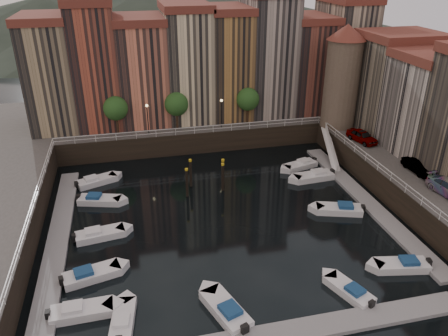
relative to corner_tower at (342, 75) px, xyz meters
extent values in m
plane|color=black|center=(-20.00, -14.50, -10.19)|extent=(200.00, 200.00, 0.00)
cube|color=black|center=(-20.00, 11.50, -8.69)|extent=(80.00, 20.00, 3.00)
cube|color=gray|center=(-36.20, -15.50, -10.02)|extent=(2.00, 28.00, 0.35)
cube|color=gray|center=(-3.80, -15.50, -10.02)|extent=(2.00, 28.00, 0.35)
cube|color=gray|center=(-20.00, -31.50, -10.02)|extent=(30.00, 2.00, 0.35)
cone|color=#2D382D|center=(-50.00, 95.50, -3.19)|extent=(80.00, 80.00, 14.00)
cone|color=#2D382D|center=(-15.00, 95.50, -1.19)|extent=(100.00, 100.00, 18.00)
cone|color=#2D382D|center=(20.00, 95.50, -4.19)|extent=(70.00, 70.00, 12.00)
cube|color=#9A8462|center=(-38.00, 9.00, -0.19)|extent=(6.00, 10.00, 14.00)
cube|color=brown|center=(-38.00, 9.00, 7.31)|extent=(6.30, 10.30, 1.00)
cube|color=#A04732|center=(-32.10, 9.00, 0.81)|extent=(5.80, 10.00, 16.00)
cube|color=brown|center=(-32.10, 9.00, 9.31)|extent=(6.10, 10.30, 1.00)
cube|color=#D97859|center=(-25.95, 9.00, -0.44)|extent=(6.50, 10.00, 13.50)
cube|color=brown|center=(-25.95, 9.00, 6.81)|extent=(6.80, 10.30, 1.00)
cube|color=beige|center=(-19.60, 9.00, 0.31)|extent=(6.20, 10.00, 15.00)
cube|color=brown|center=(-19.60, 9.00, 8.31)|extent=(6.50, 10.30, 1.00)
cube|color=#A2733B|center=(-13.70, 9.00, 0.06)|extent=(5.60, 10.00, 14.50)
cube|color=brown|center=(-13.70, 9.00, 7.81)|extent=(5.90, 10.30, 1.00)
cube|color=#A7978B|center=(-7.70, 9.00, 1.06)|extent=(6.40, 10.00, 16.50)
cube|color=brown|center=(-1.50, 9.00, -0.69)|extent=(6.00, 10.00, 13.00)
cube|color=brown|center=(-1.50, 9.00, 6.31)|extent=(6.30, 10.30, 1.00)
cube|color=tan|center=(4.45, 9.00, 0.56)|extent=(5.90, 10.00, 15.50)
cube|color=#7B715D|center=(6.50, -2.50, -1.19)|extent=(9.00, 8.00, 12.00)
cube|color=brown|center=(6.50, -2.50, 5.31)|extent=(9.30, 8.30, 1.00)
cube|color=#C0B3A8|center=(6.50, -10.50, -1.69)|extent=(9.00, 8.00, 11.00)
cube|color=brown|center=(6.50, -10.50, 4.31)|extent=(9.30, 8.30, 1.00)
cylinder|color=#6B5B4C|center=(0.00, 0.00, -1.19)|extent=(4.60, 4.60, 12.00)
cone|color=brown|center=(0.00, 0.00, 5.61)|extent=(5.20, 5.20, 2.00)
cylinder|color=black|center=(-30.00, 3.70, -5.99)|extent=(0.30, 0.30, 2.40)
sphere|color=#1E4719|center=(-30.00, 3.70, -3.59)|extent=(3.20, 3.20, 3.20)
cylinder|color=black|center=(-22.00, 3.70, -5.99)|extent=(0.30, 0.30, 2.40)
sphere|color=#1E4719|center=(-22.00, 3.70, -3.59)|extent=(3.20, 3.20, 3.20)
cylinder|color=black|center=(-12.00, 3.70, -5.99)|extent=(0.30, 0.30, 2.40)
sphere|color=#1E4719|center=(-12.00, 3.70, -3.59)|extent=(3.20, 3.20, 3.20)
cylinder|color=black|center=(-26.00, 2.70, -5.19)|extent=(0.12, 0.12, 4.00)
sphere|color=#FFD88C|center=(-26.00, 2.70, -3.19)|extent=(0.36, 0.36, 0.36)
cylinder|color=black|center=(-16.00, 2.70, -5.19)|extent=(0.12, 0.12, 4.00)
sphere|color=#FFD88C|center=(-16.00, 2.70, -3.19)|extent=(0.36, 0.36, 0.36)
cube|color=white|center=(-20.00, 1.50, -6.24)|extent=(36.00, 0.08, 0.08)
cube|color=white|center=(-20.00, 1.50, -6.69)|extent=(36.00, 0.06, 0.06)
cube|color=white|center=(-2.00, -15.50, -6.24)|extent=(0.08, 34.00, 0.08)
cube|color=white|center=(-2.00, -15.50, -6.69)|extent=(0.06, 34.00, 0.06)
cube|color=white|center=(-38.00, -15.50, -6.24)|extent=(0.08, 34.00, 0.08)
cube|color=white|center=(-38.00, -15.50, -6.69)|extent=(0.06, 34.00, 0.06)
cube|color=white|center=(-2.90, -4.50, -8.44)|extent=(2.78, 8.26, 2.81)
cube|color=white|center=(-2.90, -4.50, -7.94)|extent=(1.93, 8.32, 3.65)
cylinder|color=black|center=(-22.83, -9.87, -8.69)|extent=(0.32, 0.32, 3.60)
cylinder|color=gold|center=(-22.83, -9.87, -6.84)|extent=(0.36, 0.36, 0.25)
cylinder|color=black|center=(-22.05, -7.60, -8.69)|extent=(0.32, 0.32, 3.60)
cylinder|color=gold|center=(-22.05, -7.60, -6.84)|extent=(0.36, 0.36, 0.25)
cylinder|color=black|center=(-18.62, -9.46, -8.69)|extent=(0.32, 0.32, 3.60)
cylinder|color=gold|center=(-18.62, -9.46, -6.84)|extent=(0.36, 0.36, 0.25)
cylinder|color=black|center=(-18.36, -8.43, -8.69)|extent=(0.32, 0.32, 3.60)
cylinder|color=gold|center=(-18.36, -8.43, -6.84)|extent=(0.36, 0.36, 0.25)
cube|color=silver|center=(-33.37, -26.17, -9.88)|extent=(4.64, 1.87, 0.78)
cube|color=silver|center=(-34.00, -26.18, -9.41)|extent=(1.49, 1.28, 0.52)
cube|color=black|center=(-35.77, -26.21, -9.62)|extent=(0.38, 0.53, 0.73)
cube|color=silver|center=(-32.80, -21.95, -9.87)|extent=(4.98, 2.88, 0.80)
cube|color=navy|center=(-33.42, -22.10, -9.40)|extent=(1.75, 1.60, 0.53)
cube|color=black|center=(-35.18, -22.54, -9.61)|extent=(0.49, 0.61, 0.74)
cube|color=silver|center=(-32.26, -16.00, -9.88)|extent=(4.80, 2.43, 0.78)
cube|color=silver|center=(-32.88, -16.09, -9.41)|extent=(1.63, 1.45, 0.52)
cube|color=black|center=(-34.63, -16.35, -9.62)|extent=(0.44, 0.57, 0.73)
cube|color=silver|center=(-32.44, -9.22, -9.88)|extent=(4.89, 2.98, 0.78)
cube|color=navy|center=(-33.04, -9.04, -9.41)|extent=(1.75, 1.61, 0.52)
cube|color=black|center=(-34.74, -8.55, -9.62)|extent=(0.50, 0.60, 0.73)
cube|color=silver|center=(-32.90, -4.41, -9.88)|extent=(4.96, 3.37, 0.79)
cube|color=silver|center=(-33.49, -4.65, -9.41)|extent=(1.83, 1.72, 0.53)
cube|color=black|center=(-35.15, -5.30, -9.62)|extent=(0.54, 0.62, 0.74)
cube|color=silver|center=(-6.71, -26.79, -9.88)|extent=(4.82, 2.58, 0.78)
cube|color=navy|center=(-6.10, -26.91, -9.41)|extent=(1.66, 1.49, 0.52)
cube|color=black|center=(-4.36, -27.23, -9.62)|extent=(0.45, 0.58, 0.73)
cube|color=silver|center=(-7.71, -16.99, -9.87)|extent=(5.06, 3.20, 0.81)
cube|color=navy|center=(-7.09, -17.19, -9.39)|extent=(1.83, 1.69, 0.54)
cube|color=black|center=(-5.36, -17.75, -9.60)|extent=(0.52, 0.63, 0.75)
cube|color=silver|center=(-7.24, -9.26, -9.86)|extent=(4.97, 2.21, 0.83)
cube|color=silver|center=(-6.58, -9.21, -9.37)|extent=(1.63, 1.43, 0.55)
cube|color=black|center=(-4.70, -9.09, -9.59)|extent=(0.42, 0.58, 0.77)
cube|color=silver|center=(-7.62, -5.87, -9.89)|extent=(4.80, 2.95, 0.77)
cube|color=silver|center=(-7.04, -5.70, -9.43)|extent=(1.72, 1.58, 0.51)
cube|color=black|center=(-5.37, -5.20, -9.63)|extent=(0.49, 0.59, 0.71)
cube|color=silver|center=(-30.37, -27.66, -9.91)|extent=(2.18, 4.32, 0.70)
cube|color=silver|center=(-30.45, -28.22, -9.49)|extent=(1.31, 1.46, 0.47)
cube|color=silver|center=(-22.78, -28.47, -9.86)|extent=(3.40, 5.28, 0.84)
cube|color=navy|center=(-22.56, -29.10, -9.35)|extent=(1.78, 1.92, 0.56)
cube|color=black|center=(-21.94, -30.90, -9.58)|extent=(0.66, 0.55, 0.78)
cube|color=silver|center=(-12.61, -28.59, -9.91)|extent=(3.05, 4.54, 0.72)
cube|color=navy|center=(-12.40, -29.12, -9.47)|extent=(1.56, 1.67, 0.48)
cube|color=black|center=(-11.81, -30.65, -9.67)|extent=(0.57, 0.49, 0.67)
imported|color=gray|center=(0.36, -6.37, -6.43)|extent=(2.80, 4.79, 1.53)
imported|color=gray|center=(1.93, -15.73, -6.50)|extent=(1.59, 4.25, 1.39)
camera|label=1|loc=(-28.56, -52.86, 14.28)|focal=35.00mm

